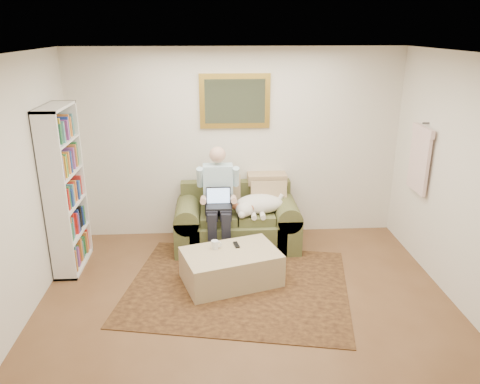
{
  "coord_description": "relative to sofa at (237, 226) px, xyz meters",
  "views": [
    {
      "loc": [
        -0.34,
        -3.76,
        2.83
      ],
      "look_at": [
        -0.01,
        1.54,
        0.95
      ],
      "focal_mm": 35.0,
      "sensor_mm": 36.0,
      "label": 1
    }
  ],
  "objects": [
    {
      "name": "sleeping_dog",
      "position": [
        0.29,
        -0.08,
        0.34
      ],
      "size": [
        0.68,
        0.43,
        0.25
      ],
      "primitive_type": null,
      "color": "white",
      "rests_on": "sofa"
    },
    {
      "name": "laptop",
      "position": [
        -0.25,
        -0.21,
        0.44
      ],
      "size": [
        0.32,
        0.25,
        0.23
      ],
      "color": "black",
      "rests_on": "seated_man"
    },
    {
      "name": "ottoman",
      "position": [
        -0.12,
        -0.98,
        -0.09
      ],
      "size": [
        1.23,
        0.97,
        0.39
      ],
      "primitive_type": "cube",
      "rotation": [
        0.0,
        0.0,
        0.3
      ],
      "color": "tan",
      "rests_on": "room_shell"
    },
    {
      "name": "coffee_mug",
      "position": [
        -0.31,
        -0.89,
        0.16
      ],
      "size": [
        0.08,
        0.08,
        0.1
      ],
      "primitive_type": "cylinder",
      "color": "white",
      "rests_on": "ottoman"
    },
    {
      "name": "wall_mirror",
      "position": [
        0.0,
        0.42,
        1.62
      ],
      "size": [
        0.94,
        0.04,
        0.72
      ],
      "color": "gold",
      "rests_on": "room_shell"
    },
    {
      "name": "sofa",
      "position": [
        0.0,
        0.0,
        0.0
      ],
      "size": [
        1.64,
        0.84,
        0.99
      ],
      "color": "brown",
      "rests_on": "room_shell"
    },
    {
      "name": "rug",
      "position": [
        -0.05,
        -1.09,
        -0.28
      ],
      "size": [
        2.82,
        2.43,
        0.01
      ],
      "primitive_type": "cube",
      "rotation": [
        0.0,
        0.0,
        -0.19
      ],
      "color": "black",
      "rests_on": "room_shell"
    },
    {
      "name": "room_shell",
      "position": [
        0.02,
        -1.7,
        1.02
      ],
      "size": [
        4.51,
        5.0,
        2.61
      ],
      "color": "brown",
      "rests_on": "ground"
    },
    {
      "name": "seated_man",
      "position": [
        -0.25,
        -0.15,
        0.41
      ],
      "size": [
        0.54,
        0.77,
        1.38
      ],
      "primitive_type": null,
      "color": "#8CC9D8",
      "rests_on": "sofa"
    },
    {
      "name": "hanging_shirt",
      "position": [
        2.21,
        -0.45,
        1.07
      ],
      "size": [
        0.06,
        0.52,
        0.9
      ],
      "primitive_type": null,
      "color": "beige",
      "rests_on": "room_shell"
    },
    {
      "name": "tv_remote",
      "position": [
        -0.05,
        -0.82,
        0.12
      ],
      "size": [
        0.08,
        0.16,
        0.02
      ],
      "primitive_type": "cube",
      "rotation": [
        0.0,
        0.0,
        0.19
      ],
      "color": "black",
      "rests_on": "ottoman"
    },
    {
      "name": "bookshelf",
      "position": [
        -2.08,
        -0.45,
        0.72
      ],
      "size": [
        0.28,
        0.8,
        2.0
      ],
      "primitive_type": null,
      "color": "white",
      "rests_on": "room_shell"
    }
  ]
}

